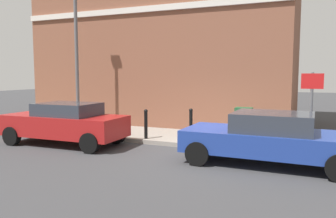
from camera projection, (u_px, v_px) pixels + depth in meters
The scene contains 10 objects.
ground at pixel (213, 155), 9.98m from camera, with size 80.00×80.00×0.00m, color #38383A.
sidewalk at pixel (86, 130), 14.03m from camera, with size 2.63×30.00×0.15m, color gray.
corner_building at pixel (173, 45), 17.24m from camera, with size 7.05×12.01×7.82m.
car_blue at pixel (269, 138), 8.83m from camera, with size 2.04×4.48×1.39m.
car_red at pixel (65, 123), 11.37m from camera, with size 1.84×4.28×1.43m.
utility_cabinet at pixel (243, 126), 11.13m from camera, with size 0.46×0.61×1.15m.
bollard_near_cabinet at pixel (191, 122), 11.95m from camera, with size 0.14×0.14×1.04m.
bollard_far_kerb at pixel (146, 123), 11.69m from camera, with size 0.14×0.14×1.04m.
street_sign at pixel (312, 100), 9.60m from camera, with size 0.08×0.60×2.30m.
lamppost at pixel (77, 52), 13.65m from camera, with size 0.20×0.44×5.72m.
Camera 1 is at (-9.53, -2.59, 2.38)m, focal length 35.75 mm.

